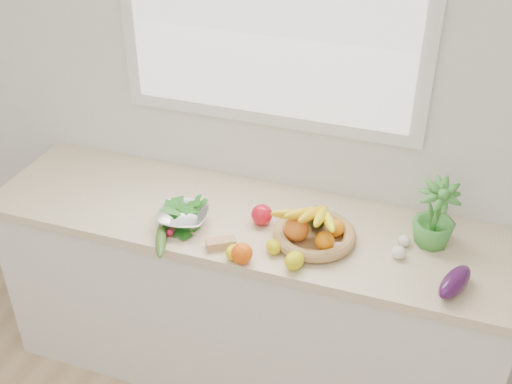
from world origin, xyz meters
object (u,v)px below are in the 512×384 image
(fruit_basket, at_px, (314,230))
(eggplant, at_px, (455,282))
(colander_with_spinach, at_px, (183,214))
(potted_herb, at_px, (435,216))
(cucumber, at_px, (161,239))
(apple, at_px, (262,215))

(fruit_basket, bearing_deg, eggplant, -12.30)
(fruit_basket, height_order, colander_with_spinach, fruit_basket)
(potted_herb, relative_size, fruit_basket, 0.74)
(fruit_basket, bearing_deg, cucumber, -158.55)
(cucumber, relative_size, colander_with_spinach, 0.95)
(eggplant, bearing_deg, potted_herb, 112.67)
(apple, relative_size, fruit_basket, 0.22)
(fruit_basket, relative_size, colander_with_spinach, 1.69)
(apple, xyz_separation_m, potted_herb, (0.67, 0.10, 0.08))
(cucumber, relative_size, potted_herb, 0.77)
(cucumber, height_order, potted_herb, potted_herb)
(eggplant, height_order, fruit_basket, fruit_basket)
(fruit_basket, distance_m, colander_with_spinach, 0.53)
(eggplant, distance_m, colander_with_spinach, 1.08)
(eggplant, height_order, colander_with_spinach, colander_with_spinach)
(eggplant, bearing_deg, fruit_basket, 167.70)
(fruit_basket, bearing_deg, potted_herb, 17.61)
(colander_with_spinach, bearing_deg, fruit_basket, 8.22)
(eggplant, bearing_deg, colander_with_spinach, 177.66)
(fruit_basket, bearing_deg, apple, 170.36)
(eggplant, xyz_separation_m, potted_herb, (-0.11, 0.26, 0.09))
(colander_with_spinach, bearing_deg, potted_herb, 12.59)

